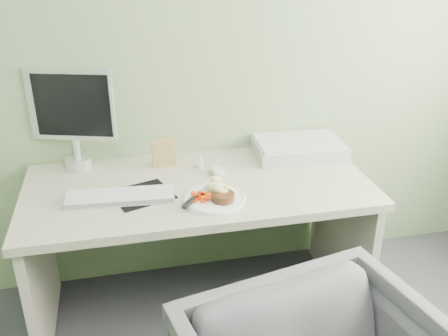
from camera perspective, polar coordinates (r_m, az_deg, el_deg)
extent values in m
plane|color=gray|center=(2.48, -4.78, 15.06)|extent=(3.50, 0.00, 3.50)
cube|color=beige|center=(2.34, -2.93, -2.20)|extent=(1.60, 0.75, 0.04)
cube|color=#B7AD9C|center=(2.54, -20.21, -11.10)|extent=(0.04, 0.70, 0.69)
cube|color=#B7AD9C|center=(2.73, 13.29, -7.36)|extent=(0.04, 0.70, 0.69)
cylinder|color=white|center=(2.18, -1.05, -3.55)|extent=(0.27, 0.27, 0.01)
cylinder|color=black|center=(2.15, -0.12, -3.32)|extent=(0.11, 0.11, 0.03)
ellipsoid|color=tan|center=(2.21, -0.47, -2.02)|extent=(0.13, 0.11, 0.06)
cube|color=red|center=(2.15, -2.65, -3.15)|extent=(0.08, 0.08, 0.04)
cube|color=silver|center=(2.20, -2.51, -2.72)|extent=(0.10, 0.12, 0.01)
cube|color=black|center=(2.11, -4.05, -3.99)|extent=(0.07, 0.08, 0.02)
cube|color=black|center=(2.25, -9.33, -3.02)|extent=(0.31, 0.29, 0.00)
cube|color=white|center=(2.23, -11.78, -3.19)|extent=(0.47, 0.17, 0.02)
ellipsoid|color=white|center=(2.40, -0.78, -0.33)|extent=(0.09, 0.12, 0.04)
cube|color=olive|center=(2.48, -6.85, 1.75)|extent=(0.12, 0.04, 0.15)
cylinder|color=white|center=(2.47, -2.70, 0.62)|extent=(0.03, 0.03, 0.06)
cone|color=#91BFE8|center=(2.45, -2.72, 1.41)|extent=(0.02, 0.02, 0.02)
cube|color=#A5A8AC|center=(2.64, 8.52, 2.23)|extent=(0.47, 0.33, 0.07)
cylinder|color=silver|center=(2.57, -16.28, 0.58)|extent=(0.13, 0.13, 0.06)
cylinder|color=silver|center=(2.54, -16.48, 2.08)|extent=(0.03, 0.03, 0.09)
cube|color=silver|center=(2.49, -17.07, 6.95)|extent=(0.41, 0.16, 0.35)
cube|color=black|center=(2.47, -17.10, 6.80)|extent=(0.35, 0.11, 0.30)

